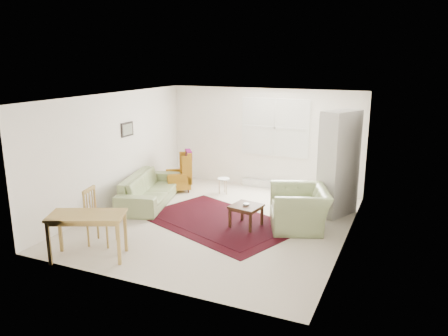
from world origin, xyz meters
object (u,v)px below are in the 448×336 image
at_px(armchair, 299,204).
at_px(coffee_table, 246,216).
at_px(stool, 224,186).
at_px(cabinet, 339,164).
at_px(wingback_chair, 178,171).
at_px(sofa, 150,183).
at_px(desk_chair, 101,216).
at_px(desk, 88,236).

height_order(armchair, coffee_table, armchair).
height_order(stool, cabinet, cabinet).
relative_size(wingback_chair, stool, 2.61).
bearing_deg(sofa, cabinet, -91.67).
xyz_separation_m(wingback_chair, stool, (1.12, 0.24, -0.32)).
distance_m(sofa, desk_chair, 2.31).
height_order(sofa, coffee_table, sofa).
height_order(cabinet, desk, cabinet).
bearing_deg(sofa, armchair, -106.86).
height_order(wingback_chair, desk, wingback_chair).
distance_m(wingback_chair, cabinet, 3.92).
bearing_deg(wingback_chair, desk_chair, -29.99).
relative_size(sofa, armchair, 1.85).
relative_size(coffee_table, desk, 0.45).
height_order(wingback_chair, stool, wingback_chair).
height_order(sofa, desk, sofa).
bearing_deg(cabinet, desk_chair, -113.09).
xyz_separation_m(wingback_chair, cabinet, (3.88, -0.09, 0.59)).
relative_size(wingback_chair, desk_chair, 1.01).
bearing_deg(cabinet, coffee_table, -111.00).
bearing_deg(cabinet, armchair, -92.12).
xyz_separation_m(armchair, coffee_table, (-0.95, -0.39, -0.25)).
xyz_separation_m(wingback_chair, desk, (0.52, -3.87, -0.13)).
bearing_deg(cabinet, stool, -162.25).
bearing_deg(stool, sofa, -134.12).
bearing_deg(coffee_table, desk, -128.93).
bearing_deg(coffee_table, desk_chair, -139.24).
bearing_deg(wingback_chair, stool, 66.09).
relative_size(desk, desk_chair, 1.19).
height_order(sofa, wingback_chair, wingback_chair).
xyz_separation_m(coffee_table, cabinet, (1.48, 1.46, 0.87)).
xyz_separation_m(armchair, wingback_chair, (-3.34, 1.16, 0.04)).
bearing_deg(desk_chair, desk, -175.13).
xyz_separation_m(coffee_table, desk, (-1.88, -2.32, 0.16)).
relative_size(sofa, stool, 5.74).
bearing_deg(wingback_chair, armchair, 35.03).
distance_m(sofa, wingback_chair, 1.07).
height_order(sofa, stool, sofa).
relative_size(wingback_chair, desk, 0.85).
bearing_deg(desk_chair, coffee_table, -61.99).
xyz_separation_m(desk, desk_chair, (-0.18, 0.55, 0.13)).
height_order(sofa, armchair, armchair).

